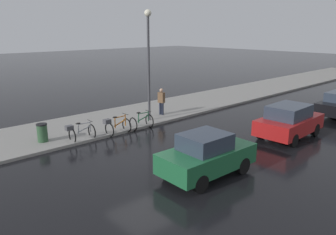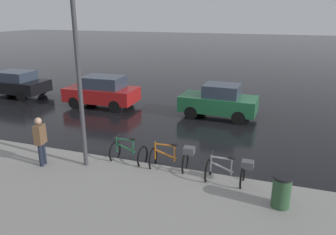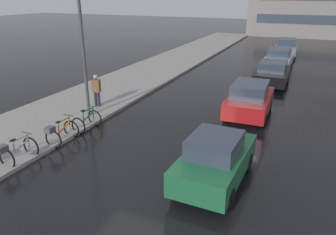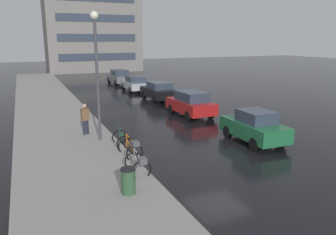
% 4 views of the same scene
% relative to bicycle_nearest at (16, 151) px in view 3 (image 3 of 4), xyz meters
% --- Properties ---
extents(ground_plane, '(140.00, 140.00, 0.00)m').
position_rel_bicycle_nearest_xyz_m(ground_plane, '(3.99, 0.70, -0.50)').
color(ground_plane, black).
extents(sidewalk_kerb, '(4.80, 60.00, 0.14)m').
position_rel_bicycle_nearest_xyz_m(sidewalk_kerb, '(-2.01, 10.70, -0.43)').
color(sidewalk_kerb, gray).
rests_on(sidewalk_kerb, ground).
extents(bicycle_nearest, '(0.80, 1.37, 0.97)m').
position_rel_bicycle_nearest_xyz_m(bicycle_nearest, '(0.00, 0.00, 0.00)').
color(bicycle_nearest, black).
rests_on(bicycle_nearest, ground).
extents(bicycle_second, '(0.80, 1.43, 1.03)m').
position_rel_bicycle_nearest_xyz_m(bicycle_second, '(0.31, 1.87, 0.01)').
color(bicycle_second, black).
rests_on(bicycle_second, ground).
extents(bicycle_third, '(0.81, 1.17, 0.98)m').
position_rel_bicycle_nearest_xyz_m(bicycle_third, '(0.37, 3.49, -0.09)').
color(bicycle_third, black).
rests_on(bicycle_third, ground).
extents(car_green, '(1.85, 3.76, 1.66)m').
position_rel_bicycle_nearest_xyz_m(car_green, '(6.64, 1.61, 0.32)').
color(car_green, '#1E6038').
rests_on(car_green, ground).
extents(car_red, '(1.97, 3.94, 1.69)m').
position_rel_bicycle_nearest_xyz_m(car_red, '(6.48, 8.03, 0.35)').
color(car_red, '#AD1919').
rests_on(car_red, ground).
extents(car_black, '(1.95, 4.10, 1.56)m').
position_rel_bicycle_nearest_xyz_m(car_black, '(6.74, 14.30, 0.30)').
color(car_black, black).
rests_on(car_black, ground).
extents(car_silver, '(2.04, 4.32, 1.51)m').
position_rel_bicycle_nearest_xyz_m(car_silver, '(6.52, 19.91, 0.27)').
color(car_silver, '#B2B5BA').
rests_on(car_silver, ground).
extents(car_grey, '(2.06, 4.33, 1.64)m').
position_rel_bicycle_nearest_xyz_m(car_grey, '(6.54, 25.69, 0.32)').
color(car_grey, slate).
rests_on(car_grey, ground).
extents(pedestrian, '(0.43, 0.30, 1.78)m').
position_rel_bicycle_nearest_xyz_m(pedestrian, '(-0.87, 6.03, 0.51)').
color(pedestrian, '#1E2333').
rests_on(pedestrian, ground).
extents(streetlamp, '(0.39, 0.39, 6.31)m').
position_rel_bicycle_nearest_xyz_m(streetlamp, '(-0.41, 4.68, 3.55)').
color(streetlamp, '#424247').
rests_on(streetlamp, ground).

